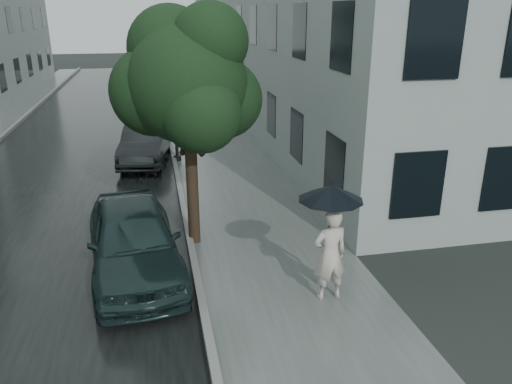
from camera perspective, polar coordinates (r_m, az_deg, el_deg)
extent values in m
plane|color=black|center=(9.59, 3.56, -12.50)|extent=(120.00, 120.00, 0.00)
cube|color=slate|center=(20.59, -4.56, 5.52)|extent=(3.50, 60.00, 0.01)
cube|color=slate|center=(20.43, -9.66, 5.39)|extent=(0.15, 60.00, 0.15)
cube|color=black|center=(20.64, -19.42, 4.46)|extent=(6.85, 60.00, 0.00)
cube|color=gray|center=(28.36, 4.22, 18.71)|extent=(7.00, 36.00, 9.00)
cube|color=black|center=(27.61, -3.13, 18.69)|extent=(0.08, 32.40, 7.20)
cube|color=black|center=(38.65, -25.00, 16.60)|extent=(0.08, 16.20, 6.40)
imported|color=beige|center=(9.38, 8.45, -7.10)|extent=(0.69, 0.49, 1.81)
cylinder|color=black|center=(9.14, 8.37, -3.78)|extent=(0.02, 0.02, 0.98)
cone|color=black|center=(8.91, 8.57, -0.08)|extent=(1.48, 1.48, 0.28)
cylinder|color=black|center=(8.85, 8.63, 0.89)|extent=(0.02, 0.02, 0.08)
cylinder|color=black|center=(9.36, 8.21, -6.68)|extent=(0.03, 0.03, 0.06)
cylinder|color=#332619|center=(11.46, -7.28, 0.50)|extent=(0.27, 0.27, 2.70)
sphere|color=#173418|center=(10.90, -7.82, 12.14)|extent=(2.56, 2.56, 2.56)
sphere|color=#173418|center=(11.34, -3.78, 10.55)|extent=(1.76, 1.76, 1.76)
sphere|color=#173418|center=(11.30, -11.49, 11.22)|extent=(1.97, 1.97, 1.97)
sphere|color=#173418|center=(10.32, -6.32, 8.95)|extent=(1.66, 1.66, 1.66)
sphere|color=#173418|center=(11.40, -9.76, 15.87)|extent=(1.87, 1.87, 1.87)
sphere|color=#173418|center=(10.68, -5.26, 16.83)|extent=(1.58, 1.58, 1.58)
cylinder|color=black|center=(17.88, -9.38, 11.10)|extent=(0.12, 0.12, 4.90)
cylinder|color=black|center=(18.39, -8.97, 3.86)|extent=(0.28, 0.28, 0.20)
cylinder|color=black|center=(17.75, -10.66, 18.91)|extent=(0.50, 0.25, 0.08)
sphere|color=silver|center=(17.85, -11.61, 18.70)|extent=(0.32, 0.32, 0.32)
imported|color=#192B2B|center=(10.52, -13.80, -5.29)|extent=(2.23, 4.57, 1.50)
imported|color=#232729|center=(18.39, -12.54, 5.49)|extent=(1.98, 4.22, 1.34)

